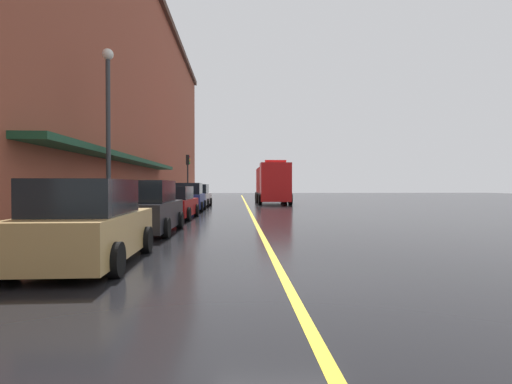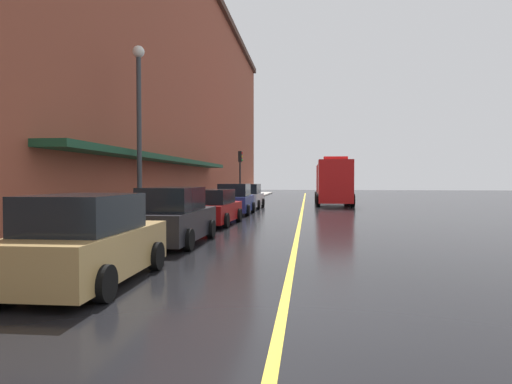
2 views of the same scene
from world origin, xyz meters
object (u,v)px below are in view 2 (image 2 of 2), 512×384
(parked_car_1, at_px, (174,217))
(parking_meter_1, at_px, (195,199))
(parked_car_4, at_px, (248,197))
(traffic_light_near, at_px, (240,167))
(parked_car_3, at_px, (235,200))
(street_lamp_left, at_px, (139,118))
(parked_car_2, at_px, (212,208))
(parking_meter_0, at_px, (200,198))
(parked_car_0, at_px, (87,242))
(fire_truck, at_px, (333,183))

(parked_car_1, distance_m, parking_meter_1, 8.36)
(parked_car_4, xyz_separation_m, parking_meter_1, (-1.43, -9.56, 0.25))
(parked_car_1, distance_m, traffic_light_near, 22.92)
(parked_car_4, height_order, parking_meter_1, parked_car_4)
(parked_car_3, distance_m, street_lamp_left, 10.78)
(parked_car_1, xyz_separation_m, traffic_light_near, (-1.39, 22.76, 2.31))
(parked_car_2, bearing_deg, parked_car_4, 1.74)
(parking_meter_1, bearing_deg, parking_meter_0, 90.00)
(parked_car_0, distance_m, street_lamp_left, 8.74)
(parking_meter_0, bearing_deg, parked_car_2, -66.82)
(parked_car_2, relative_size, parking_meter_1, 3.53)
(parked_car_2, distance_m, parking_meter_1, 2.52)
(parked_car_2, relative_size, parking_meter_0, 3.53)
(parked_car_4, distance_m, street_lamp_left, 16.06)
(parking_meter_1, height_order, street_lamp_left, street_lamp_left)
(street_lamp_left, bearing_deg, fire_truck, 67.43)
(parked_car_2, height_order, parked_car_3, parked_car_3)
(parked_car_4, height_order, fire_truck, fire_truck)
(parked_car_1, bearing_deg, parked_car_4, 0.93)
(fire_truck, relative_size, parking_meter_0, 5.83)
(parking_meter_0, distance_m, street_lamp_left, 7.78)
(parked_car_4, xyz_separation_m, traffic_light_near, (-1.37, 4.96, 2.34))
(parked_car_1, xyz_separation_m, parked_car_3, (-0.07, 12.25, -0.00))
(parking_meter_0, distance_m, traffic_light_near, 13.65)
(fire_truck, xyz_separation_m, traffic_light_near, (-7.71, 0.33, 1.35))
(parked_car_4, height_order, traffic_light_near, traffic_light_near)
(fire_truck, bearing_deg, parked_car_1, -15.94)
(parked_car_0, bearing_deg, parked_car_3, -0.98)
(parked_car_0, relative_size, parked_car_4, 1.03)
(street_lamp_left, relative_size, traffic_light_near, 1.61)
(parked_car_4, bearing_deg, parked_car_1, -178.59)
(parked_car_2, bearing_deg, parked_car_3, 1.82)
(parked_car_1, distance_m, street_lamp_left, 4.69)
(fire_truck, xyz_separation_m, parking_meter_1, (-7.78, -14.20, -0.74))
(parked_car_1, xyz_separation_m, street_lamp_left, (-2.05, 2.28, 3.56))
(parked_car_0, bearing_deg, parking_meter_1, 4.81)
(parking_meter_0, bearing_deg, street_lamp_left, -94.90)
(parked_car_2, xyz_separation_m, fire_truck, (6.43, 16.31, 1.04))
(parked_car_2, relative_size, traffic_light_near, 1.09)
(parked_car_2, distance_m, street_lamp_left, 5.64)
(parking_meter_1, distance_m, street_lamp_left, 6.85)
(fire_truck, xyz_separation_m, street_lamp_left, (-8.38, -20.16, 2.60))
(parked_car_2, relative_size, parked_car_3, 1.12)
(parked_car_0, distance_m, traffic_light_near, 28.33)
(parked_car_3, xyz_separation_m, parked_car_4, (0.05, 5.54, -0.03))
(parked_car_3, bearing_deg, parking_meter_1, 160.80)
(parked_car_1, distance_m, parked_car_3, 12.25)
(parked_car_4, bearing_deg, street_lamp_left, 173.89)
(fire_truck, bearing_deg, traffic_light_near, -92.64)
(parked_car_3, xyz_separation_m, fire_truck, (6.39, 10.18, 0.96))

